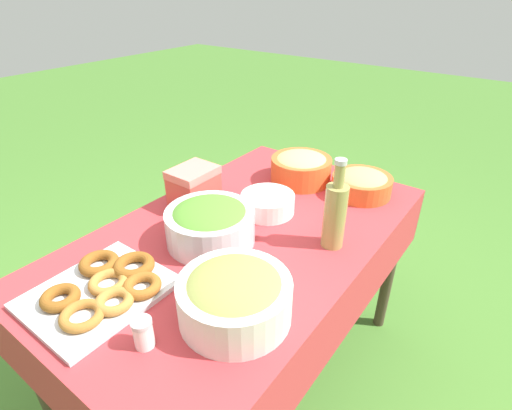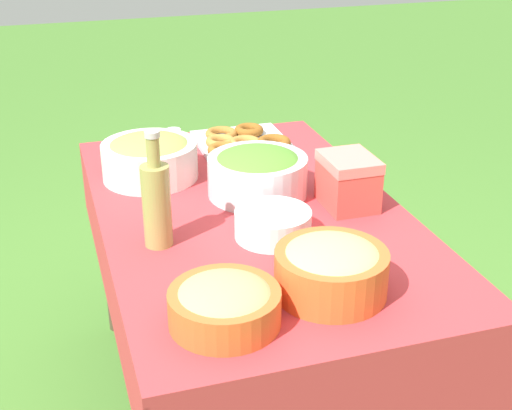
# 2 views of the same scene
# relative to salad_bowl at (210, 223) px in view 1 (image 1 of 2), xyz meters

# --- Properties ---
(ground_plane) EXTENTS (14.00, 14.00, 0.00)m
(ground_plane) POSITION_rel_salad_bowl_xyz_m (-0.10, 0.05, -0.82)
(ground_plane) COLOR #477A2D
(picnic_table) EXTENTS (1.40, 0.84, 0.75)m
(picnic_table) POSITION_rel_salad_bowl_xyz_m (-0.10, 0.05, -0.17)
(picnic_table) COLOR #B73338
(picnic_table) RESTS_ON ground_plane
(salad_bowl) EXTENTS (0.29, 0.29, 0.14)m
(salad_bowl) POSITION_rel_salad_bowl_xyz_m (0.00, 0.00, 0.00)
(salad_bowl) COLOR silver
(salad_bowl) RESTS_ON picnic_table
(pasta_bowl) EXTENTS (0.26, 0.26, 0.13)m
(pasta_bowl) POSITION_rel_salad_bowl_xyz_m (-0.57, 0.01, -0.01)
(pasta_bowl) COLOR #E05B28
(pasta_bowl) RESTS_ON picnic_table
(donut_platter) EXTENTS (0.38, 0.31, 0.05)m
(donut_platter) POSITION_rel_salad_bowl_xyz_m (0.37, -0.07, -0.05)
(donut_platter) COLOR silver
(donut_platter) RESTS_ON picnic_table
(plate_stack) EXTENTS (0.20, 0.20, 0.07)m
(plate_stack) POSITION_rel_salad_bowl_xyz_m (-0.27, 0.04, -0.04)
(plate_stack) COLOR white
(plate_stack) RESTS_ON picnic_table
(olive_oil_bottle) EXTENTS (0.07, 0.07, 0.31)m
(olive_oil_bottle) POSITION_rel_salad_bowl_xyz_m (-0.22, 0.33, 0.05)
(olive_oil_bottle) COLOR #998E4C
(olive_oil_bottle) RESTS_ON picnic_table
(bread_bowl) EXTENTS (0.24, 0.24, 0.10)m
(bread_bowl) POSITION_rel_salad_bowl_xyz_m (-0.61, 0.26, -0.02)
(bread_bowl) COLOR #E05B28
(bread_bowl) RESTS_ON picnic_table
(olive_bowl) EXTENTS (0.29, 0.29, 0.13)m
(olive_bowl) POSITION_rel_salad_bowl_xyz_m (0.22, 0.28, -0.00)
(olive_bowl) COLOR silver
(olive_bowl) RESTS_ON picnic_table
(cooler_box) EXTENTS (0.17, 0.14, 0.15)m
(cooler_box) POSITION_rel_salad_bowl_xyz_m (-0.15, -0.22, 0.00)
(cooler_box) COLOR #E04C42
(cooler_box) RESTS_ON picnic_table
(salt_shaker) EXTENTS (0.05, 0.05, 0.08)m
(salt_shaker) POSITION_rel_salad_bowl_xyz_m (0.42, 0.17, -0.03)
(salt_shaker) COLOR white
(salt_shaker) RESTS_ON picnic_table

